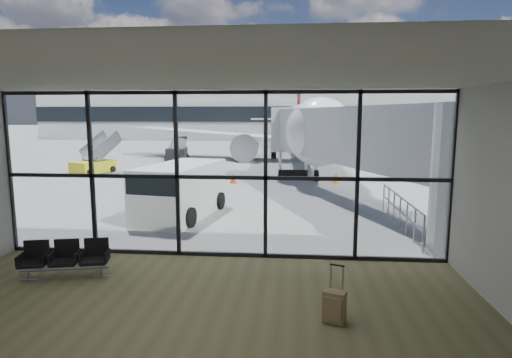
# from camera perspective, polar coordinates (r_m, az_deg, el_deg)

# --- Properties ---
(ground) EXTENTS (220.00, 220.00, 0.00)m
(ground) POSITION_cam_1_polar(r_m,az_deg,el_deg) (51.39, 2.90, 4.20)
(ground) COLOR slate
(ground) RESTS_ON ground
(lounge_shell) EXTENTS (12.02, 8.01, 4.51)m
(lounge_shell) POSITION_cam_1_polar(r_m,az_deg,el_deg) (6.80, -11.57, -1.81)
(lounge_shell) COLOR brown
(lounge_shell) RESTS_ON ground
(glass_curtain_wall) EXTENTS (12.10, 0.12, 4.50)m
(glass_curtain_wall) POSITION_cam_1_polar(r_m,az_deg,el_deg) (11.49, -4.69, 0.46)
(glass_curtain_wall) COLOR white
(glass_curtain_wall) RESTS_ON ground
(jet_bridge) EXTENTS (8.00, 16.50, 4.33)m
(jet_bridge) POSITION_cam_1_polar(r_m,az_deg,el_deg) (18.56, 14.30, 4.88)
(jet_bridge) COLOR #AFB1B4
(jet_bridge) RESTS_ON ground
(apron_railing) EXTENTS (0.06, 5.46, 1.11)m
(apron_railing) POSITION_cam_1_polar(r_m,az_deg,el_deg) (15.48, 18.68, -3.61)
(apron_railing) COLOR gray
(apron_railing) RESTS_ON ground
(far_terminal) EXTENTS (80.00, 12.20, 11.00)m
(far_terminal) POSITION_cam_1_polar(r_m,az_deg,el_deg) (73.23, 3.12, 8.78)
(far_terminal) COLOR #ACACA7
(far_terminal) RESTS_ON ground
(tree_0) EXTENTS (4.95, 4.95, 7.12)m
(tree_0) POSITION_cam_1_polar(r_m,az_deg,el_deg) (95.54, -24.63, 8.21)
(tree_0) COLOR #382619
(tree_0) RESTS_ON ground
(tree_1) EXTENTS (5.61, 5.61, 8.07)m
(tree_1) POSITION_cam_1_polar(r_m,az_deg,el_deg) (92.75, -21.40, 8.80)
(tree_1) COLOR #382619
(tree_1) RESTS_ON ground
(tree_2) EXTENTS (6.27, 6.27, 9.03)m
(tree_2) POSITION_cam_1_polar(r_m,az_deg,el_deg) (90.27, -17.96, 9.39)
(tree_2) COLOR #382619
(tree_2) RESTS_ON ground
(tree_3) EXTENTS (4.95, 4.95, 7.12)m
(tree_3) POSITION_cam_1_polar(r_m,az_deg,el_deg) (88.10, -14.28, 8.76)
(tree_3) COLOR #382619
(tree_3) RESTS_ON ground
(tree_4) EXTENTS (5.61, 5.61, 8.07)m
(tree_4) POSITION_cam_1_polar(r_m,az_deg,el_deg) (86.33, -10.49, 9.30)
(tree_4) COLOR #382619
(tree_4) RESTS_ON ground
(tree_5) EXTENTS (6.27, 6.27, 9.03)m
(tree_5) POSITION_cam_1_polar(r_m,az_deg,el_deg) (84.94, -6.54, 9.82)
(tree_5) COLOR #382619
(tree_5) RESTS_ON ground
(seating_row) EXTENTS (2.02, 0.98, 0.90)m
(seating_row) POSITION_cam_1_polar(r_m,az_deg,el_deg) (11.33, -24.03, -9.46)
(seating_row) COLOR gray
(seating_row) RESTS_ON ground
(suitcase) EXTENTS (0.47, 0.39, 1.11)m
(suitcase) POSITION_cam_1_polar(r_m,az_deg,el_deg) (8.40, 10.39, -16.40)
(suitcase) COLOR olive
(suitcase) RESTS_ON ground
(airliner) EXTENTS (32.04, 37.08, 9.55)m
(airliner) POSITION_cam_1_polar(r_m,az_deg,el_deg) (39.26, 6.51, 7.08)
(airliner) COLOR silver
(airliner) RESTS_ON ground
(service_van) EXTENTS (2.88, 4.90, 2.01)m
(service_van) POSITION_cam_1_polar(r_m,az_deg,el_deg) (16.53, -10.12, -1.45)
(service_van) COLOR silver
(service_van) RESTS_ON ground
(belt_loader) EXTENTS (2.14, 4.44, 1.96)m
(belt_loader) POSITION_cam_1_polar(r_m,az_deg,el_deg) (36.82, -10.47, 3.40)
(belt_loader) COLOR black
(belt_loader) RESTS_ON ground
(mobile_stairs) EXTENTS (2.59, 3.49, 2.24)m
(mobile_stairs) POSITION_cam_1_polar(r_m,az_deg,el_deg) (30.68, -20.78, 1.75)
(mobile_stairs) COLOR gold
(mobile_stairs) RESTS_ON ground
(traffic_cone_a) EXTENTS (0.40, 0.40, 0.57)m
(traffic_cone_a) POSITION_cam_1_polar(r_m,az_deg,el_deg) (24.46, -3.04, 0.08)
(traffic_cone_a) COLOR #F8330D
(traffic_cone_a) RESTS_ON ground
(traffic_cone_c) EXTENTS (0.46, 0.46, 0.66)m
(traffic_cone_c) POSITION_cam_1_polar(r_m,az_deg,el_deg) (24.81, 10.63, 0.16)
(traffic_cone_c) COLOR orange
(traffic_cone_c) RESTS_ON ground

